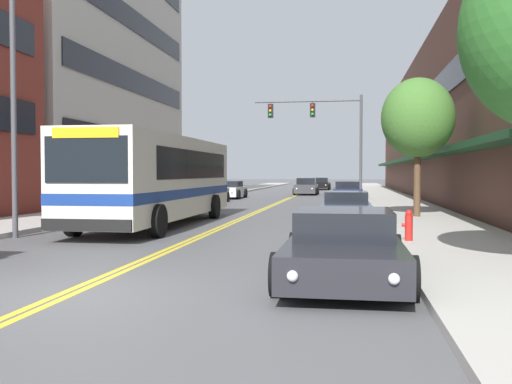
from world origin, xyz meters
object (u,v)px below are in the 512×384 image
(car_champagne_parked_left_mid, at_px, (208,193))
(car_white_parked_left_far, at_px, (230,190))
(car_charcoal_parked_right_foreground, at_px, (344,247))
(street_tree_right_mid, at_px, (418,118))
(city_bus, at_px, (160,176))
(fire_hydrant, at_px, (409,225))
(car_slate_blue_parked_right_far, at_px, (346,209))
(car_dark_grey_moving_second, at_px, (306,187))
(street_lamp_left_near, at_px, (21,62))
(car_black_moving_lead, at_px, (321,184))
(traffic_signal_mast, at_px, (325,126))
(car_navy_parked_right_mid, at_px, (348,192))

(car_champagne_parked_left_mid, height_order, car_white_parked_left_far, car_champagne_parked_left_mid)
(car_champagne_parked_left_mid, height_order, car_charcoal_parked_right_foreground, car_champagne_parked_left_mid)
(street_tree_right_mid, bearing_deg, city_bus, -159.30)
(city_bus, height_order, fire_hydrant, city_bus)
(city_bus, bearing_deg, car_slate_blue_parked_right_far, 11.44)
(city_bus, relative_size, car_dark_grey_moving_second, 2.74)
(city_bus, height_order, car_champagne_parked_left_mid, city_bus)
(car_charcoal_parked_right_foreground, distance_m, street_lamp_left_near, 11.62)
(car_slate_blue_parked_right_far, bearing_deg, car_dark_grey_moving_second, 97.16)
(car_white_parked_left_far, distance_m, car_dark_grey_moving_second, 9.53)
(fire_hydrant, bearing_deg, car_white_parked_left_far, 111.24)
(city_bus, height_order, car_white_parked_left_far, city_bus)
(car_slate_blue_parked_right_far, distance_m, car_dark_grey_moving_second, 28.48)
(fire_hydrant, bearing_deg, car_charcoal_parked_right_foreground, -108.13)
(car_black_moving_lead, xyz_separation_m, car_dark_grey_moving_second, (-0.53, -15.31, 0.03))
(car_white_parked_left_far, relative_size, car_dark_grey_moving_second, 1.08)
(car_slate_blue_parked_right_far, distance_m, car_black_moving_lead, 43.67)
(street_lamp_left_near, distance_m, street_tree_right_mid, 14.80)
(car_slate_blue_parked_right_far, bearing_deg, car_black_moving_lead, 93.96)
(car_charcoal_parked_right_foreground, height_order, traffic_signal_mast, traffic_signal_mast)
(car_black_moving_lead, distance_m, street_lamp_left_near, 50.28)
(car_black_moving_lead, bearing_deg, street_lamp_left_near, -97.27)
(city_bus, height_order, car_dark_grey_moving_second, city_bus)
(traffic_signal_mast, bearing_deg, car_slate_blue_parked_right_far, -84.86)
(car_navy_parked_right_mid, bearing_deg, fire_hydrant, -86.35)
(car_navy_parked_right_mid, height_order, street_tree_right_mid, street_tree_right_mid)
(car_charcoal_parked_right_foreground, xyz_separation_m, traffic_signal_mast, (-1.48, 27.78, 4.43))
(city_bus, xyz_separation_m, car_slate_blue_parked_right_far, (6.79, 1.37, -1.23))
(car_charcoal_parked_right_foreground, distance_m, car_black_moving_lead, 54.93)
(traffic_signal_mast, distance_m, street_lamp_left_near, 23.93)
(traffic_signal_mast, relative_size, fire_hydrant, 8.84)
(car_white_parked_left_far, xyz_separation_m, car_charcoal_parked_right_foreground, (8.69, -31.51, -0.03))
(car_dark_grey_moving_second, bearing_deg, car_charcoal_parked_right_foreground, -84.88)
(car_black_moving_lead, bearing_deg, car_slate_blue_parked_right_far, -86.04)
(street_tree_right_mid, bearing_deg, street_lamp_left_near, -145.49)
(car_white_parked_left_far, bearing_deg, city_bus, -84.97)
(traffic_signal_mast, height_order, fire_hydrant, traffic_signal_mast)
(car_champagne_parked_left_mid, relative_size, car_slate_blue_parked_right_far, 0.91)
(car_white_parked_left_far, height_order, car_dark_grey_moving_second, car_dark_grey_moving_second)
(car_white_parked_left_far, height_order, car_black_moving_lead, car_black_moving_lead)
(car_champagne_parked_left_mid, height_order, street_tree_right_mid, street_tree_right_mid)
(car_white_parked_left_far, distance_m, street_lamp_left_near, 26.73)
(city_bus, relative_size, car_black_moving_lead, 2.40)
(car_slate_blue_parked_right_far, xyz_separation_m, street_lamp_left_near, (-9.35, -6.11, 4.58))
(car_dark_grey_moving_second, bearing_deg, car_black_moving_lead, 88.01)
(car_dark_grey_moving_second, bearing_deg, street_lamp_left_near, -99.58)
(car_white_parked_left_far, xyz_separation_m, car_dark_grey_moving_second, (5.14, 8.03, 0.04))
(street_lamp_left_near, height_order, fire_hydrant, street_lamp_left_near)
(car_dark_grey_moving_second, bearing_deg, city_bus, -96.24)
(traffic_signal_mast, distance_m, fire_hydrant, 23.44)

